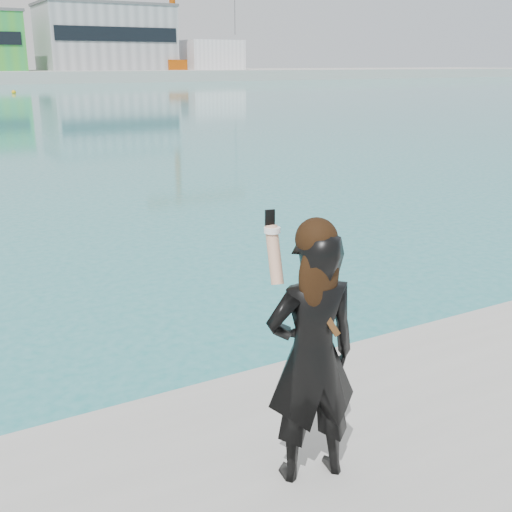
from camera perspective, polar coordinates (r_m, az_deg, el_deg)
The scene contains 6 objects.
warehouse_grey_right at distance 137.94m, azimuth -13.21°, elevation 18.40°, with size 25.50×15.35×12.50m.
ancillary_shed at distance 144.22m, azimuth -4.12°, elevation 17.39°, with size 12.00×10.00×6.00m, color silver.
dock_crane at distance 137.38m, azimuth -6.96°, elevation 21.56°, with size 23.00×4.00×24.00m.
flagpole_right at distance 126.74m, azimuth -20.26°, elevation 17.24°, with size 1.28×0.16×8.00m.
buoy_near at distance 81.23m, azimuth -20.73°, elevation 13.35°, with size 0.50×0.50×0.50m, color #E7B00C.
woman at distance 4.06m, azimuth 5.01°, elevation -8.31°, with size 0.67×0.51×1.77m.
Camera 1 is at (-1.50, -3.48, 3.41)m, focal length 45.00 mm.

